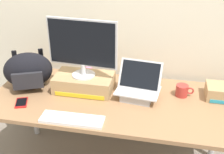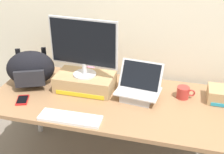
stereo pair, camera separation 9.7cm
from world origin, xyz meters
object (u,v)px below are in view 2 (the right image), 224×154
Objects in this scene: toner_box_yellow at (85,82)px; cell_phone at (22,100)px; open_laptop at (138,91)px; coffee_mug at (183,92)px; plush_toy at (90,70)px; desktop_monitor at (83,46)px; external_keyboard at (70,118)px; messenger_backpack at (31,68)px.

toner_box_yellow reaches higher than cell_phone.
open_laptop is 2.52× the size of coffee_mug.
toner_box_yellow is at bearing -80.41° from plush_toy.
toner_box_yellow is 0.85× the size of desktop_monitor.
toner_box_yellow is at bearing 88.46° from desktop_monitor.
desktop_monitor is 0.53m from external_keyboard.
open_laptop is at bearing -22.53° from messenger_backpack.
desktop_monitor is 0.81m from coffee_mug.
messenger_backpack reaches higher than open_laptop.
messenger_backpack is 0.28m from cell_phone.
external_keyboard is 0.44m from cell_phone.
external_keyboard is 0.61m from messenger_backpack.
plush_toy is at bearing 166.63° from coffee_mug.
coffee_mug is at bearing -13.37° from plush_toy.
toner_box_yellow is at bearing -177.06° from open_laptop.
desktop_monitor is 0.52m from open_laptop.
coffee_mug reaches higher than external_keyboard.
plush_toy is at bearing 12.58° from messenger_backpack.
cell_phone is (-0.42, 0.13, -0.01)m from external_keyboard.
messenger_backpack is at bearing -175.72° from toner_box_yellow.
external_keyboard is at bearing -83.17° from plush_toy.
open_laptop is at bearing -3.49° from toner_box_yellow.
open_laptop is at bearing -164.59° from coffee_mug.
desktop_monitor is at bearing -18.87° from messenger_backpack.
cell_phone is at bearing -144.58° from toner_box_yellow.
messenger_backpack is 1.19m from coffee_mug.
desktop_monitor reaches higher than external_keyboard.
desktop_monitor is at bearing 14.89° from cell_phone.
messenger_backpack reaches higher than toner_box_yellow.
coffee_mug is 0.81m from plush_toy.
coffee_mug reaches higher than cell_phone.
open_laptop is 2.22× the size of cell_phone.
open_laptop is at bearing 43.26° from external_keyboard.
messenger_backpack is at bearing -175.37° from coffee_mug.
messenger_backpack is 4.90× the size of plush_toy.
messenger_backpack is at bearing -173.11° from open_laptop.
open_laptop is 0.79× the size of messenger_backpack.
external_keyboard is 0.99× the size of messenger_backpack.
coffee_mug is (0.74, 0.06, -0.32)m from desktop_monitor.
open_laptop is (0.42, -0.02, -0.31)m from desktop_monitor.
toner_box_yellow is 0.25m from plush_toy.
plush_toy reaches higher than external_keyboard.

